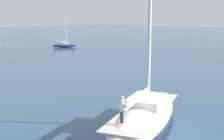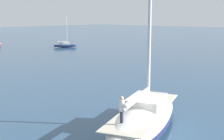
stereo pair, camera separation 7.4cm
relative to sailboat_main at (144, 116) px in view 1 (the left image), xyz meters
The scene contains 3 objects.
ground_plane 1.06m from the sailboat_main, 158.72° to the right, with size 400.00×400.00×0.00m, color #2D4C6B.
sailboat_main is the anchor object (origin of this frame).
sailboat_moored_mid_channel 60.37m from the sailboat_main, 56.05° to the left, with size 5.55×5.21×8.20m.
Camera 1 is at (-16.67, -12.18, 7.87)m, focal length 50.00 mm.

